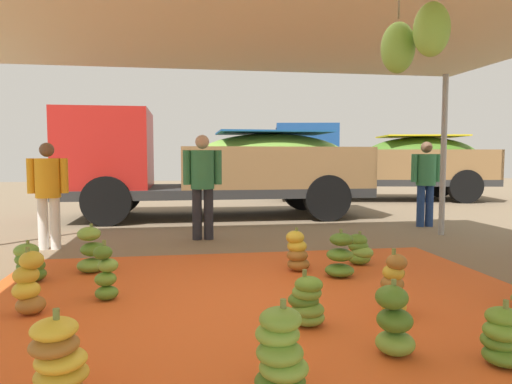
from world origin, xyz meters
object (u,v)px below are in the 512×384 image
(banana_bunch_0, at_px, (297,252))
(banana_bunch_10, at_px, (91,251))
(banana_bunch_9, at_px, (106,274))
(banana_bunch_14, at_px, (394,286))
(worker_2, at_px, (48,187))
(banana_bunch_12, at_px, (29,264))
(worker_1, at_px, (426,177))
(banana_bunch_13, at_px, (29,285))
(worker_0, at_px, (203,179))
(banana_bunch_5, at_px, (280,354))
(banana_bunch_3, at_px, (307,302))
(banana_bunch_11, at_px, (57,363))
(banana_bunch_4, at_px, (394,323))
(banana_bunch_6, at_px, (340,257))
(cargo_truck_far, at_px, (376,160))
(banana_bunch_8, at_px, (359,250))
(cargo_truck_main, at_px, (209,163))
(banana_bunch_7, at_px, (502,338))

(banana_bunch_0, bearing_deg, banana_bunch_10, 172.52)
(banana_bunch_9, bearing_deg, banana_bunch_10, 106.73)
(banana_bunch_14, bearing_deg, worker_2, 136.77)
(banana_bunch_12, distance_m, worker_1, 7.23)
(banana_bunch_13, relative_size, worker_0, 0.34)
(banana_bunch_5, height_order, worker_0, worker_0)
(banana_bunch_3, height_order, banana_bunch_11, banana_bunch_11)
(banana_bunch_5, height_order, banana_bunch_10, banana_bunch_10)
(banana_bunch_5, bearing_deg, banana_bunch_4, 24.05)
(banana_bunch_0, distance_m, worker_0, 2.71)
(banana_bunch_6, bearing_deg, banana_bunch_9, -169.47)
(banana_bunch_9, bearing_deg, banana_bunch_5, -57.76)
(banana_bunch_14, height_order, cargo_truck_far, cargo_truck_far)
(banana_bunch_3, relative_size, banana_bunch_5, 0.82)
(banana_bunch_3, xyz_separation_m, cargo_truck_far, (5.19, 10.67, 1.06))
(banana_bunch_3, height_order, banana_bunch_5, banana_bunch_5)
(banana_bunch_12, xyz_separation_m, cargo_truck_far, (7.86, 8.87, 1.06))
(banana_bunch_5, bearing_deg, banana_bunch_13, 137.73)
(banana_bunch_13, distance_m, worker_0, 3.98)
(banana_bunch_8, relative_size, banana_bunch_10, 0.73)
(banana_bunch_8, bearing_deg, banana_bunch_0, -166.65)
(banana_bunch_4, distance_m, worker_0, 5.03)
(banana_bunch_11, distance_m, cargo_truck_far, 13.54)
(banana_bunch_12, relative_size, cargo_truck_far, 0.07)
(banana_bunch_10, xyz_separation_m, banana_bunch_14, (2.90, -1.97, 0.00))
(banana_bunch_8, relative_size, banana_bunch_13, 0.72)
(banana_bunch_0, distance_m, worker_1, 4.71)
(banana_bunch_8, bearing_deg, cargo_truck_main, 107.59)
(banana_bunch_6, xyz_separation_m, worker_2, (-3.76, 2.27, 0.69))
(banana_bunch_8, bearing_deg, banana_bunch_7, -92.95)
(banana_bunch_3, xyz_separation_m, banana_bunch_10, (-2.07, 2.13, 0.06))
(banana_bunch_3, bearing_deg, worker_2, 128.57)
(cargo_truck_far, bearing_deg, banana_bunch_14, -112.54)
(banana_bunch_0, height_order, banana_bunch_10, banana_bunch_10)
(banana_bunch_0, xyz_separation_m, banana_bunch_9, (-2.10, -0.82, 0.02))
(banana_bunch_9, distance_m, banana_bunch_13, 0.68)
(banana_bunch_0, bearing_deg, banana_bunch_8, 13.35)
(banana_bunch_4, bearing_deg, banana_bunch_12, 141.77)
(banana_bunch_0, bearing_deg, worker_0, 113.27)
(banana_bunch_8, relative_size, cargo_truck_far, 0.06)
(banana_bunch_3, xyz_separation_m, banana_bunch_12, (-2.67, 1.80, 0.00))
(banana_bunch_7, xyz_separation_m, banana_bunch_14, (-0.27, 1.06, 0.07))
(banana_bunch_5, distance_m, banana_bunch_6, 2.80)
(cargo_truck_main, height_order, worker_2, cargo_truck_main)
(banana_bunch_9, relative_size, banana_bunch_12, 1.25)
(cargo_truck_main, relative_size, worker_1, 4.03)
(banana_bunch_4, distance_m, banana_bunch_7, 0.70)
(banana_bunch_5, xyz_separation_m, banana_bunch_8, (1.69, 3.07, -0.06))
(banana_bunch_11, distance_m, worker_0, 5.30)
(banana_bunch_7, bearing_deg, worker_2, 131.30)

